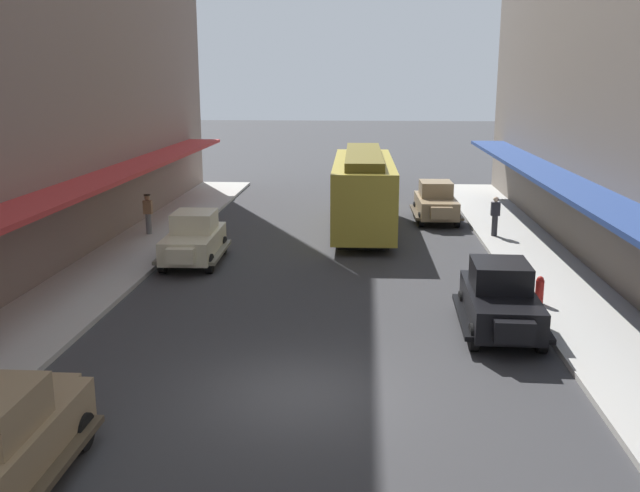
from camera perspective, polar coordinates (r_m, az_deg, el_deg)
name	(u,v)px	position (r m, az deg, el deg)	size (l,w,h in m)	color
ground_plane	(301,394)	(15.26, -1.52, -11.85)	(200.00, 200.00, 0.00)	#38383A
parked_car_1	(500,297)	(19.04, 14.35, -4.04)	(2.24, 4.30, 1.84)	black
parked_car_2	(194,237)	(25.77, -10.15, 0.69)	(2.24, 4.30, 1.84)	beige
parked_car_3	(436,201)	(33.37, 9.34, 3.59)	(2.21, 4.29, 1.84)	#997F5B
streetcar	(363,188)	(30.60, 3.51, 4.69)	(2.65, 9.64, 3.46)	gold
fire_hydrant	(540,290)	(21.37, 17.30, -3.40)	(0.24, 0.24, 0.82)	#B21E19
pedestrian_0	(495,216)	(30.01, 13.95, 2.38)	(0.36, 0.24, 1.64)	#2D2D33
pedestrian_1	(148,214)	(30.37, -13.71, 2.56)	(0.36, 0.28, 1.67)	slate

